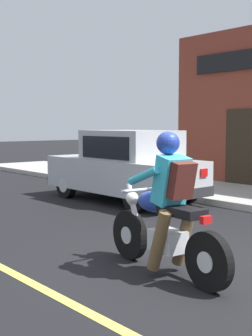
{
  "coord_description": "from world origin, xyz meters",
  "views": [
    {
      "loc": [
        -4.17,
        -3.48,
        1.69
      ],
      "look_at": [
        0.99,
        2.62,
        0.95
      ],
      "focal_mm": 50.0,
      "sensor_mm": 36.0,
      "label": 1
    }
  ],
  "objects": [
    {
      "name": "sidewalk_curb",
      "position": [
        4.73,
        3.0,
        0.07
      ],
      "size": [
        2.6,
        22.0,
        0.14
      ],
      "primitive_type": "cube",
      "color": "#ADAAA3",
      "rests_on": "ground"
    },
    {
      "name": "trash_bin",
      "position": [
        3.94,
        5.41,
        0.64
      ],
      "size": [
        0.56,
        0.56,
        0.98
      ],
      "color": "#23512D",
      "rests_on": "sidewalk_curb"
    },
    {
      "name": "car_hatchback",
      "position": [
        2.45,
        4.36,
        0.77
      ],
      "size": [
        1.68,
        3.8,
        1.57
      ],
      "color": "black",
      "rests_on": "ground"
    },
    {
      "name": "ground_plane",
      "position": [
        0.0,
        0.0,
        0.0
      ],
      "size": [
        80.0,
        80.0,
        0.0
      ],
      "primitive_type": "plane",
      "color": "black"
    },
    {
      "name": "motorcycle_with_rider",
      "position": [
        -0.47,
        0.19,
        0.68
      ],
      "size": [
        0.61,
        2.02,
        1.62
      ],
      "color": "black",
      "rests_on": "ground"
    }
  ]
}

